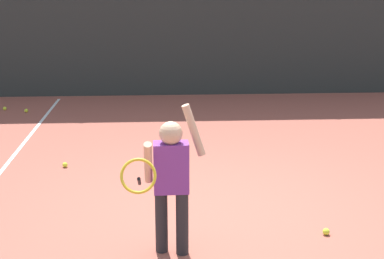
% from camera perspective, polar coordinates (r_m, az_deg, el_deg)
% --- Properties ---
extents(ground_plane, '(20.00, 20.00, 0.00)m').
position_cam_1_polar(ground_plane, '(5.75, 2.46, -8.72)').
color(ground_plane, '#9E5142').
extents(tennis_player, '(0.70, 0.59, 1.35)m').
position_cam_1_polar(tennis_player, '(4.70, -2.30, -4.88)').
color(tennis_player, '#232326').
rests_on(tennis_player, ground).
extents(tennis_ball_0, '(0.07, 0.07, 0.07)m').
position_cam_1_polar(tennis_ball_0, '(7.22, -13.04, -3.59)').
color(tennis_ball_0, '#CCE033').
rests_on(tennis_ball_0, ground).
extents(tennis_ball_1, '(0.07, 0.07, 0.07)m').
position_cam_1_polar(tennis_ball_1, '(10.22, -16.83, 1.89)').
color(tennis_ball_1, '#CCE033').
rests_on(tennis_ball_1, ground).
extents(tennis_ball_2, '(0.07, 0.07, 0.07)m').
position_cam_1_polar(tennis_ball_2, '(10.49, -18.86, 2.07)').
color(tennis_ball_2, '#CCE033').
rests_on(tennis_ball_2, ground).
extents(tennis_ball_5, '(0.07, 0.07, 0.07)m').
position_cam_1_polar(tennis_ball_5, '(5.45, 13.75, -10.25)').
color(tennis_ball_5, '#CCE033').
rests_on(tennis_ball_5, ground).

